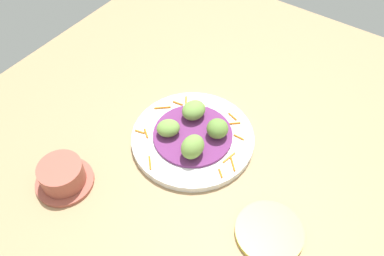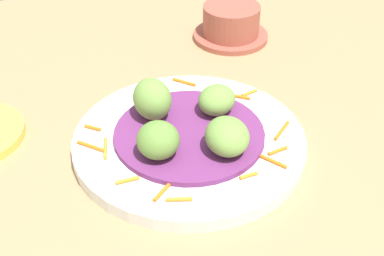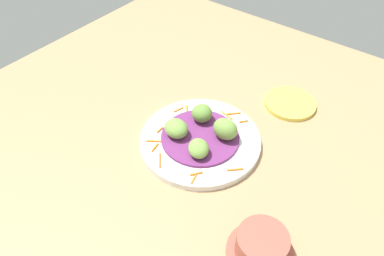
{
  "view_description": "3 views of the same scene",
  "coord_description": "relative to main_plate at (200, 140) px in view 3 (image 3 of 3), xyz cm",
  "views": [
    {
      "loc": [
        27.32,
        -48.9,
        68.92
      ],
      "look_at": [
        -3.12,
        -5.25,
        6.1
      ],
      "focal_mm": 36.84,
      "sensor_mm": 36.0,
      "label": 1
    },
    {
      "loc": [
        12.16,
        40.1,
        40.45
      ],
      "look_at": [
        -2.96,
        -4.05,
        5.5
      ],
      "focal_mm": 49.89,
      "sensor_mm": 36.0,
      "label": 2
    },
    {
      "loc": [
        -48.27,
        -37.51,
        60.89
      ],
      "look_at": [
        -3.31,
        -3.17,
        5.65
      ],
      "focal_mm": 34.39,
      "sensor_mm": 36.0,
      "label": 3
    }
  ],
  "objects": [
    {
      "name": "guac_scoop_left",
      "position": [
        2.77,
        -4.35,
        3.75
      ],
      "size": [
        4.51,
        5.59,
        4.67
      ],
      "primitive_type": "ellipsoid",
      "rotation": [
        0.0,
        0.0,
        0.03
      ],
      "color": "#759E47",
      "rests_on": "cabbage_bed"
    },
    {
      "name": "side_plate_small",
      "position": [
        23.71,
        -9.86,
        -0.27
      ],
      "size": [
        12.46,
        12.46,
        1.01
      ],
      "primitive_type": "cylinder",
      "color": "#E0CC4C",
      "rests_on": "table_surface"
    },
    {
      "name": "guac_scoop_center",
      "position": [
        4.35,
        2.77,
        3.38
      ],
      "size": [
        4.55,
        4.64,
        3.93
      ],
      "primitive_type": "ellipsoid",
      "rotation": [
        0.0,
        0.0,
        4.71
      ],
      "color": "olive",
      "rests_on": "cabbage_bed"
    },
    {
      "name": "terracotta_bowl",
      "position": [
        -14.66,
        -23.4,
        1.66
      ],
      "size": [
        11.49,
        11.49,
        5.33
      ],
      "color": "#A85142",
      "rests_on": "table_surface"
    },
    {
      "name": "guac_scoop_back",
      "position": [
        -4.35,
        -2.77,
        3.03
      ],
      "size": [
        6.45,
        6.47,
        3.22
      ],
      "primitive_type": "ellipsoid",
      "rotation": [
        0.0,
        0.0,
        0.8
      ],
      "color": "#759E47",
      "rests_on": "cabbage_bed"
    },
    {
      "name": "carrot_garnish",
      "position": [
        0.07,
        1.33,
        0.98
      ],
      "size": [
        24.07,
        22.24,
        0.4
      ],
      "color": "orange",
      "rests_on": "main_plate"
    },
    {
      "name": "main_plate",
      "position": [
        0.0,
        0.0,
        0.0
      ],
      "size": [
        26.38,
        26.38,
        1.55
      ],
      "primitive_type": "cylinder",
      "color": "white",
      "rests_on": "table_surface"
    },
    {
      "name": "table_surface",
      "position": [
        2.99,
        5.16,
        -1.78
      ],
      "size": [
        110.0,
        110.0,
        2.0
      ],
      "primitive_type": "cube",
      "color": "tan",
      "rests_on": "ground"
    },
    {
      "name": "cabbage_bed",
      "position": [
        0.0,
        0.0,
        1.1
      ],
      "size": [
        17.04,
        17.04,
        0.64
      ],
      "primitive_type": "cylinder",
      "color": "#702D6B",
      "rests_on": "main_plate"
    },
    {
      "name": "guac_scoop_right",
      "position": [
        -2.77,
        4.35,
        3.25
      ],
      "size": [
        5.51,
        6.18,
        3.68
      ],
      "primitive_type": "ellipsoid",
      "rotation": [
        0.0,
        0.0,
        1.41
      ],
      "color": "#759E47",
      "rests_on": "cabbage_bed"
    }
  ]
}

